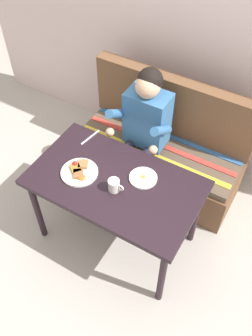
% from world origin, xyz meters
% --- Properties ---
extents(ground_plane, '(8.00, 8.00, 0.00)m').
position_xyz_m(ground_plane, '(0.00, 0.00, 0.00)').
color(ground_plane, '#B4ADA4').
extents(back_wall, '(4.40, 0.10, 2.60)m').
position_xyz_m(back_wall, '(0.00, 1.27, 1.30)').
color(back_wall, beige).
rests_on(back_wall, ground).
extents(table, '(1.20, 0.70, 0.73)m').
position_xyz_m(table, '(0.00, 0.00, 0.65)').
color(table, black).
rests_on(table, ground).
extents(couch, '(1.44, 0.56, 1.00)m').
position_xyz_m(couch, '(0.00, 0.76, 0.33)').
color(couch, brown).
rests_on(couch, ground).
extents(person, '(0.45, 0.61, 1.21)m').
position_xyz_m(person, '(-0.10, 0.59, 0.74)').
color(person, teal).
rests_on(person, ground).
extents(plate_breakfast, '(0.26, 0.26, 0.05)m').
position_xyz_m(plate_breakfast, '(-0.26, -0.06, 0.74)').
color(plate_breakfast, white).
rests_on(plate_breakfast, table).
extents(plate_eggs, '(0.20, 0.20, 0.04)m').
position_xyz_m(plate_eggs, '(0.16, 0.12, 0.74)').
color(plate_eggs, white).
rests_on(plate_eggs, table).
extents(coffee_mug, '(0.12, 0.08, 0.09)m').
position_xyz_m(coffee_mug, '(0.03, -0.07, 0.78)').
color(coffee_mug, white).
rests_on(coffee_mug, table).
extents(knife, '(0.04, 0.20, 0.00)m').
position_xyz_m(knife, '(-0.39, 0.27, 0.73)').
color(knife, silver).
rests_on(knife, table).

